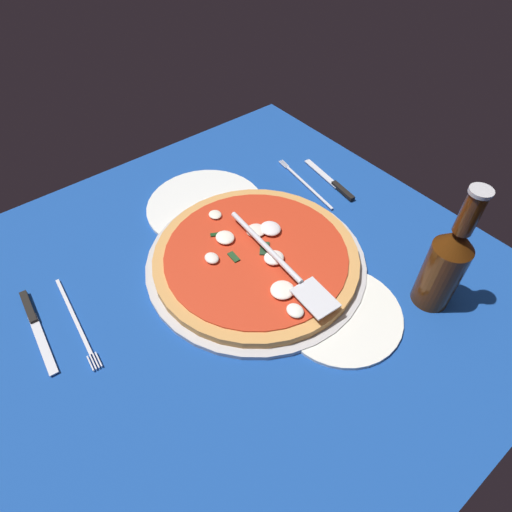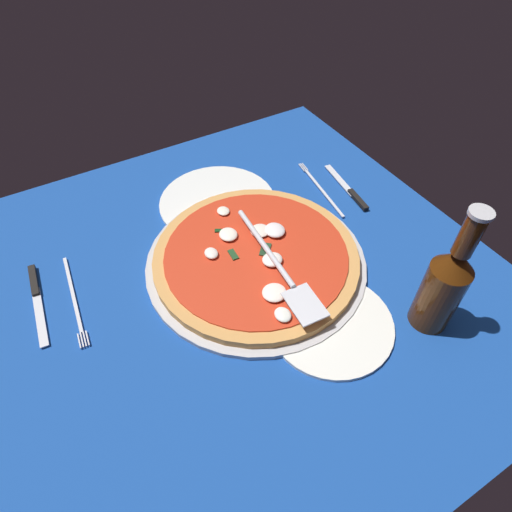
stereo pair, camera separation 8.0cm
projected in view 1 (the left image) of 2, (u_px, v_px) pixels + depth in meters
The scene contains 10 objects.
ground_plane at pixel (241, 283), 79.44cm from camera, with size 93.54×93.54×0.80cm, color #174396.
checker_pattern at pixel (241, 282), 79.11cm from camera, with size 93.54×93.54×0.10cm.
pizza_pan at pixel (256, 262), 81.54cm from camera, with size 41.49×41.49×1.26cm, color #B9B8BA.
dinner_plate_left at pixel (206, 206), 92.61cm from camera, with size 25.13×25.13×1.00cm, color white.
dinner_plate_right at pixel (340, 314), 73.58cm from camera, with size 21.07×21.07×1.00cm, color white.
pizza at pixel (256, 256), 80.37cm from camera, with size 38.52×38.52×3.16cm.
pizza_server at pixel (281, 262), 75.85cm from camera, with size 28.68×5.51×1.00cm.
place_setting_near at pixel (55, 324), 72.38cm from camera, with size 22.17×14.57×1.40cm.
place_setting_far at pixel (319, 184), 98.03cm from camera, with size 21.63×14.77×1.40cm.
beer_bottle at pixel (446, 264), 69.29cm from camera, with size 6.47×6.47×24.71cm.
Camera 1 is at (40.85, -29.10, 61.47)cm, focal length 30.08 mm.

